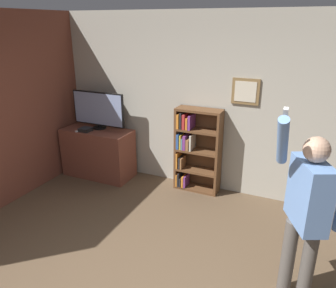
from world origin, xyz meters
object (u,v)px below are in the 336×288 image
object	(u,v)px
television	(98,110)
person	(307,205)
bookshelf	(194,149)
game_console	(86,129)

from	to	relation	value
television	person	distance (m)	3.68
bookshelf	television	bearing A→B (deg)	-175.79
game_console	bookshelf	world-z (taller)	bookshelf
bookshelf	person	distance (m)	2.38
game_console	bookshelf	size ratio (longest dim) A/B	0.14
person	television	bearing A→B (deg)	-139.97
television	game_console	world-z (taller)	television
television	person	size ratio (longest dim) A/B	0.51
game_console	person	bearing A→B (deg)	-21.05
game_console	person	size ratio (longest dim) A/B	0.10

